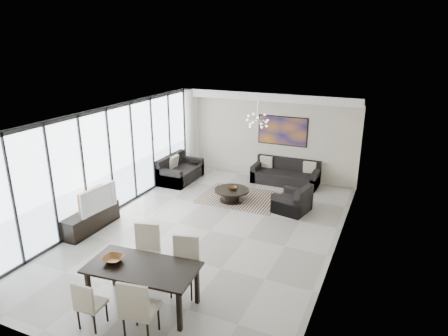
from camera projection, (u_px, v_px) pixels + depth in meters
The scene contains 20 objects.
room_shell at pixel (227, 179), 9.33m from camera, with size 6.00×9.00×2.90m.
window_wall at pixel (113, 161), 10.61m from camera, with size 0.37×8.95×2.90m.
soffit at pixel (268, 97), 12.82m from camera, with size 5.98×0.40×0.26m, color white.
painting at pixel (283, 131), 13.13m from camera, with size 1.68×0.04×0.98m, color #BC6A1A.
chandelier at pixel (257, 121), 11.28m from camera, with size 0.66×0.66×0.71m.
rug at pixel (241, 198), 11.98m from camera, with size 2.33×1.79×0.01m, color black.
coffee_table at pixel (232, 194), 11.71m from camera, with size 1.02×1.02×0.36m.
bowl_coffee at pixel (233, 188), 11.67m from camera, with size 0.25×0.25×0.08m, color brown.
sofa_main at pixel (286, 175), 13.11m from camera, with size 2.15×0.88×0.78m.
loveseat at pixel (179, 172), 13.36m from camera, with size 0.94×1.66×0.83m.
armchair at pixel (293, 203), 10.98m from camera, with size 1.02×1.05×0.75m.
side_table at pixel (196, 165), 13.83m from camera, with size 0.38×0.38×0.52m.
tv_console at pixel (91, 220), 9.98m from camera, with size 0.46×1.65×0.52m, color black.
television at pixel (96, 198), 9.78m from camera, with size 1.11×0.15×0.64m, color gray.
dining_table at pixel (142, 271), 6.98m from camera, with size 2.04×1.16×0.81m.
dining_chair_sw at pixel (88, 303), 6.49m from camera, with size 0.43×0.43×0.89m.
dining_chair_se at pixel (137, 307), 6.18m from camera, with size 0.59×0.59×1.12m.
dining_chair_nw at pixel (146, 248), 7.91m from camera, with size 0.62×0.62×1.11m.
dining_chair_ne at pixel (185, 261), 7.47m from camera, with size 0.61×0.61×1.09m.
bowl_dining at pixel (113, 259), 7.09m from camera, with size 0.36×0.36×0.09m, color brown.
Camera 1 is at (3.97, -8.04, 4.64)m, focal length 32.00 mm.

